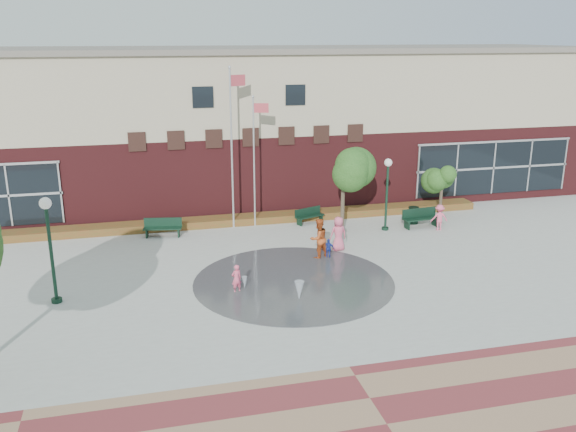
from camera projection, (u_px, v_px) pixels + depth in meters
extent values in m
plane|color=#666056|center=(314.00, 313.00, 22.73)|extent=(120.00, 120.00, 0.00)
cube|color=#A8A8A0|center=(288.00, 273.00, 26.45)|extent=(46.00, 18.00, 0.01)
cube|color=maroon|center=(387.00, 425.00, 16.22)|extent=(46.00, 6.00, 0.01)
cylinder|color=#383A3D|center=(294.00, 282.00, 25.52)|extent=(8.40, 8.40, 0.01)
cube|color=#581C1F|center=(237.00, 161.00, 38.35)|extent=(44.00, 10.00, 4.50)
cube|color=tan|center=(235.00, 89.00, 37.05)|extent=(44.00, 10.00, 4.50)
cube|color=slate|center=(234.00, 50.00, 36.39)|extent=(44.40, 10.40, 0.30)
cube|color=black|center=(493.00, 168.00, 37.16)|extent=(10.00, 0.12, 3.19)
cube|color=black|center=(203.00, 97.00, 31.80)|extent=(1.10, 0.10, 1.10)
cube|color=black|center=(295.00, 95.00, 32.95)|extent=(1.10, 0.10, 1.10)
cube|color=#A82A1A|center=(255.00, 223.00, 33.51)|extent=(26.00, 1.20, 0.40)
cylinder|color=silver|center=(232.00, 151.00, 31.46)|extent=(0.10, 0.10, 8.32)
sphere|color=silver|center=(229.00, 67.00, 30.25)|extent=(0.16, 0.16, 0.16)
cube|color=#BE3D48|center=(238.00, 80.00, 30.70)|extent=(0.85, 0.38, 0.56)
cylinder|color=silver|center=(254.00, 164.00, 31.94)|extent=(0.09, 0.09, 6.86)
sphere|color=silver|center=(253.00, 97.00, 30.94)|extent=(0.14, 0.14, 0.14)
cube|color=#BE3D48|center=(261.00, 108.00, 31.10)|extent=(0.77, 0.23, 0.48)
cylinder|color=#122F20|center=(52.00, 257.00, 23.03)|extent=(0.13, 0.13, 3.79)
cylinder|color=#122F20|center=(57.00, 300.00, 23.55)|extent=(0.40, 0.40, 0.18)
sphere|color=silver|center=(45.00, 203.00, 22.42)|extent=(0.45, 0.45, 0.45)
cylinder|color=#122F20|center=(387.00, 199.00, 31.74)|extent=(0.12, 0.12, 3.46)
cylinder|color=#122F20|center=(385.00, 229.00, 32.22)|extent=(0.37, 0.37, 0.16)
sphere|color=silver|center=(388.00, 163.00, 31.19)|extent=(0.41, 0.41, 0.41)
cube|color=#122F20|center=(163.00, 228.00, 30.99)|extent=(1.99, 0.87, 0.06)
cube|color=#122F20|center=(163.00, 222.00, 31.14)|extent=(1.90, 0.40, 0.48)
cube|color=#122F20|center=(310.00, 216.00, 33.22)|extent=(1.76, 1.05, 0.06)
cube|color=#122F20|center=(308.00, 211.00, 33.32)|extent=(1.61, 0.65, 0.43)
cube|color=#122F20|center=(421.00, 219.00, 32.50)|extent=(2.08, 0.77, 0.07)
cube|color=#122F20|center=(419.00, 213.00, 32.65)|extent=(2.03, 0.27, 0.51)
cylinder|color=#122F20|center=(413.00, 216.00, 33.20)|extent=(0.54, 0.54, 0.90)
cylinder|color=black|center=(414.00, 208.00, 33.06)|extent=(0.58, 0.58, 0.05)
cylinder|color=#3F3327|center=(343.00, 205.00, 31.53)|extent=(0.20, 0.20, 2.92)
cylinder|color=#3F3327|center=(441.00, 200.00, 34.19)|extent=(0.17, 0.17, 2.01)
cone|color=white|center=(299.00, 300.00, 23.76)|extent=(0.39, 0.39, 0.76)
cone|color=white|center=(245.00, 289.00, 24.81)|extent=(0.23, 0.23, 0.51)
imported|color=#F05677|center=(237.00, 279.00, 24.35)|extent=(0.50, 0.40, 1.18)
imported|color=#BA4D1F|center=(319.00, 239.00, 28.01)|extent=(1.11, 0.99, 1.88)
imported|color=#E35D7B|center=(338.00, 234.00, 28.99)|extent=(0.87, 0.61, 1.68)
imported|color=#2339AA|center=(329.00, 248.00, 28.12)|extent=(0.59, 0.42, 0.93)
imported|color=#EA587C|center=(439.00, 218.00, 32.04)|extent=(0.97, 0.66, 1.39)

